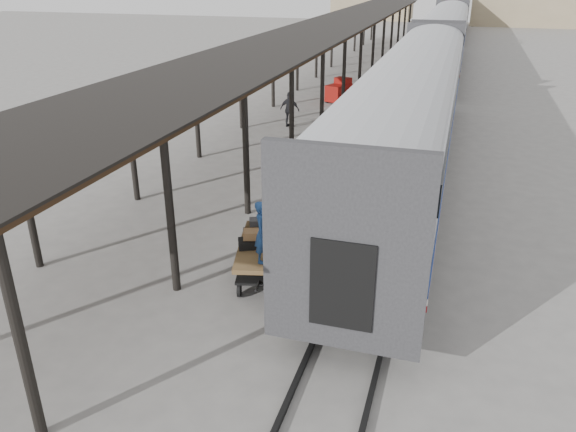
# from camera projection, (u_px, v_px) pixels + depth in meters

# --- Properties ---
(ground) EXTENTS (160.00, 160.00, 0.00)m
(ground) POSITION_uv_depth(u_px,v_px,m) (255.00, 260.00, 15.42)
(ground) COLOR slate
(ground) RESTS_ON ground
(train) EXTENTS (3.45, 76.01, 4.01)m
(train) POSITION_uv_depth(u_px,v_px,m) (444.00, 35.00, 43.05)
(train) COLOR silver
(train) RESTS_ON ground
(canopy) EXTENTS (4.90, 64.30, 4.15)m
(canopy) POSITION_uv_depth(u_px,v_px,m) (333.00, 26.00, 35.71)
(canopy) COLOR #422B19
(canopy) RESTS_ON ground
(rails) EXTENTS (1.54, 150.00, 0.12)m
(rails) POSITION_uv_depth(u_px,v_px,m) (441.00, 69.00, 44.29)
(rails) COLOR black
(rails) RESTS_ON ground
(baggage_cart) EXTENTS (1.80, 2.63, 0.86)m
(baggage_cart) POSITION_uv_depth(u_px,v_px,m) (263.00, 255.00, 14.32)
(baggage_cart) COLOR brown
(baggage_cart) RESTS_ON ground
(suitcase_stack) EXTENTS (1.23, 1.37, 0.58)m
(suitcase_stack) POSITION_uv_depth(u_px,v_px,m) (260.00, 234.00, 14.46)
(suitcase_stack) COLOR #333336
(suitcase_stack) RESTS_ON baggage_cart
(luggage_tug) EXTENTS (1.47, 1.82, 1.40)m
(luggage_tug) POSITION_uv_depth(u_px,v_px,m) (339.00, 91.00, 33.50)
(luggage_tug) COLOR maroon
(luggage_tug) RESTS_ON ground
(porter) EXTENTS (0.38, 0.57, 1.55)m
(porter) POSITION_uv_depth(u_px,v_px,m) (263.00, 232.00, 13.28)
(porter) COLOR navy
(porter) RESTS_ON baggage_cart
(pedestrian) EXTENTS (1.09, 0.57, 1.77)m
(pedestrian) POSITION_uv_depth(u_px,v_px,m) (290.00, 110.00, 28.09)
(pedestrian) COLOR black
(pedestrian) RESTS_ON ground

